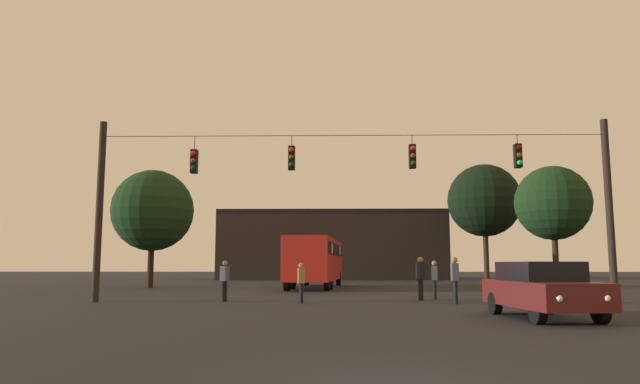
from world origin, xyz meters
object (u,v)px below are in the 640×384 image
(tree_behind_building, at_px, (153,211))
(tree_right_far, at_px, (484,201))
(tree_left_silhouette, at_px, (553,203))
(pedestrian_crossing_left, at_px, (225,278))
(pedestrian_trailing, at_px, (435,278))
(car_near_right, at_px, (542,289))
(city_bus, at_px, (316,258))
(pedestrian_near_bus, at_px, (420,276))
(pedestrian_crossing_right, at_px, (455,277))
(pedestrian_crossing_center, at_px, (301,281))

(tree_behind_building, bearing_deg, tree_right_far, 26.83)
(tree_left_silhouette, bearing_deg, pedestrian_crossing_left, -142.73)
(tree_left_silhouette, bearing_deg, pedestrian_trailing, -128.51)
(car_near_right, distance_m, pedestrian_crossing_left, 12.08)
(pedestrian_trailing, relative_size, tree_behind_building, 0.22)
(pedestrian_trailing, relative_size, tree_left_silhouette, 0.21)
(city_bus, relative_size, pedestrian_trailing, 6.97)
(pedestrian_near_bus, height_order, pedestrian_trailing, pedestrian_near_bus)
(pedestrian_crossing_left, distance_m, tree_behind_building, 15.39)
(pedestrian_crossing_right, distance_m, pedestrian_trailing, 2.73)
(car_near_right, distance_m, pedestrian_crossing_right, 5.84)
(pedestrian_crossing_center, relative_size, pedestrian_crossing_right, 0.87)
(tree_left_silhouette, distance_m, tree_right_far, 11.42)
(tree_left_silhouette, distance_m, tree_behind_building, 25.65)
(tree_right_far, bearing_deg, pedestrian_crossing_center, -118.17)
(tree_left_silhouette, bearing_deg, tree_right_far, 96.89)
(pedestrian_crossing_center, height_order, pedestrian_near_bus, pedestrian_near_bus)
(tree_behind_building, bearing_deg, tree_left_silhouette, 2.30)
(city_bus, relative_size, pedestrian_crossing_right, 6.47)
(car_near_right, bearing_deg, pedestrian_crossing_right, 100.86)
(city_bus, xyz_separation_m, pedestrian_crossing_left, (-3.25, -13.03, -0.97))
(city_bus, height_order, car_near_right, city_bus)
(pedestrian_crossing_right, xyz_separation_m, tree_behind_building, (-15.93, 14.21, 3.86))
(pedestrian_crossing_left, distance_m, tree_right_far, 31.16)
(pedestrian_crossing_left, distance_m, pedestrian_trailing, 8.69)
(pedestrian_crossing_center, relative_size, pedestrian_near_bus, 0.86)
(pedestrian_crossing_left, height_order, tree_behind_building, tree_behind_building)
(pedestrian_crossing_left, relative_size, pedestrian_trailing, 1.00)
(pedestrian_crossing_left, height_order, tree_right_far, tree_right_far)
(pedestrian_crossing_left, xyz_separation_m, pedestrian_near_bus, (7.85, 0.84, 0.09))
(pedestrian_crossing_left, relative_size, pedestrian_crossing_right, 0.93)
(car_near_right, height_order, pedestrian_crossing_right, pedestrian_crossing_right)
(pedestrian_crossing_center, bearing_deg, pedestrian_crossing_left, 162.84)
(city_bus, xyz_separation_m, car_near_right, (6.66, -19.92, -1.07))
(car_near_right, bearing_deg, tree_behind_building, 130.48)
(pedestrian_crossing_right, bearing_deg, city_bus, 111.41)
(pedestrian_crossing_left, relative_size, tree_right_far, 0.16)
(pedestrian_crossing_center, bearing_deg, car_near_right, -40.99)
(pedestrian_crossing_right, bearing_deg, tree_behind_building, 138.25)
(pedestrian_crossing_right, bearing_deg, tree_left_silhouette, 57.53)
(city_bus, height_order, pedestrian_crossing_center, city_bus)
(city_bus, distance_m, pedestrian_crossing_right, 15.26)
(city_bus, relative_size, tree_left_silhouette, 1.44)
(city_bus, bearing_deg, tree_behind_building, 179.82)
(pedestrian_crossing_right, distance_m, tree_behind_building, 21.69)
(city_bus, relative_size, tree_right_far, 1.13)
(tree_left_silhouette, bearing_deg, pedestrian_crossing_center, -135.74)
(pedestrian_crossing_center, relative_size, tree_left_silhouette, 0.19)
(pedestrian_crossing_center, distance_m, tree_right_far, 30.41)
(tree_left_silhouette, bearing_deg, city_bus, -176.02)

